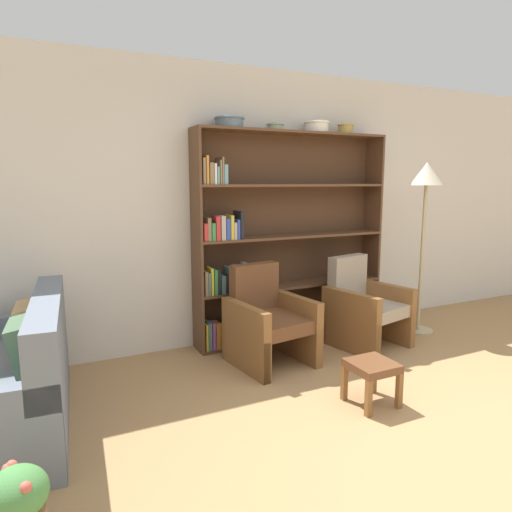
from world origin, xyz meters
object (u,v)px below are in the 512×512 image
object	(u,v)px
couch	(4,387)
armchair_leather	(268,321)
bowl_brass	(229,122)
footstool	(372,370)
bowl_sage	(275,126)
floor_lamp	(426,189)
potted_plant	(18,505)
bookshelf	(276,242)
bowl_terracotta	(317,126)
bowl_olive	(346,129)
armchair_cushioned	(364,307)

from	to	relation	value
couch	armchair_leather	size ratio (longest dim) A/B	1.81
bowl_brass	footstool	distance (m)	2.53
bowl_sage	floor_lamp	bearing A→B (deg)	-17.12
bowl_sage	potted_plant	world-z (taller)	bowl_sage
bookshelf	floor_lamp	world-z (taller)	bookshelf
potted_plant	couch	bearing A→B (deg)	95.39
bowl_brass	bowl_sage	world-z (taller)	bowl_brass
bowl_terracotta	bowl_olive	size ratio (longest dim) A/B	1.49
bowl_olive	potted_plant	world-z (taller)	bowl_olive
bowl_sage	bowl_olive	xyz separation A→B (m)	(0.85, 0.00, 0.02)
bowl_brass	bowl_terracotta	bearing A→B (deg)	0.00
bowl_terracotta	potted_plant	distance (m)	3.97
couch	floor_lamp	bearing A→B (deg)	-81.07
bowl_terracotta	bowl_olive	distance (m)	0.37
bowl_sage	armchair_leather	world-z (taller)	bowl_sage
bowl_brass	couch	distance (m)	2.84
bowl_sage	armchair_cushioned	distance (m)	2.01
bookshelf	bowl_brass	size ratio (longest dim) A/B	7.40
bookshelf	bowl_terracotta	xyz separation A→B (m)	(0.44, -0.03, 1.17)
bookshelf	bowl_olive	xyz separation A→B (m)	(0.81, -0.03, 1.17)
bowl_sage	armchair_cushioned	size ratio (longest dim) A/B	0.20
bookshelf	couch	xyz separation A→B (m)	(-2.48, -0.84, -0.72)
bowl_brass	floor_lamp	world-z (taller)	bowl_brass
armchair_cushioned	footstool	xyz separation A→B (m)	(-0.77, -1.05, -0.12)
bowl_sage	armchair_cushioned	xyz separation A→B (m)	(0.75, -0.53, -1.79)
armchair_leather	potted_plant	bearing A→B (deg)	27.62
bookshelf	armchair_leather	world-z (taller)	bookshelf
armchair_cushioned	footstool	distance (m)	1.31
bowl_terracotta	armchair_cushioned	world-z (taller)	bowl_terracotta
floor_lamp	armchair_cushioned	bearing A→B (deg)	-176.30
footstool	couch	bearing A→B (deg)	162.49
couch	bookshelf	bearing A→B (deg)	-67.16
bowl_brass	potted_plant	world-z (taller)	bowl_brass
bowl_terracotta	footstool	xyz separation A→B (m)	(-0.50, -1.58, -1.93)
bowl_terracotta	footstool	world-z (taller)	bowl_terracotta
bookshelf	bowl_terracotta	world-z (taller)	bowl_terracotta
floor_lamp	footstool	world-z (taller)	floor_lamp
bowl_olive	potted_plant	xyz separation A→B (m)	(-3.19, -1.96, -1.98)
bowl_terracotta	footstool	distance (m)	2.55
bowl_terracotta	armchair_cushioned	bearing A→B (deg)	-63.34
bowl_sage	bowl_olive	world-z (taller)	bowl_olive
bowl_sage	footstool	bearing A→B (deg)	-90.84
footstool	bookshelf	bearing A→B (deg)	87.83
armchair_leather	bookshelf	bearing A→B (deg)	-132.41
potted_plant	bowl_olive	bearing A→B (deg)	31.53
couch	floor_lamp	xyz separation A→B (m)	(4.00, 0.34, 1.25)
floor_lamp	bowl_sage	bearing A→B (deg)	162.88
armchair_leather	footstool	size ratio (longest dim) A/B	2.69
couch	armchair_cushioned	distance (m)	3.21
floor_lamp	bowl_brass	bearing A→B (deg)	166.80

